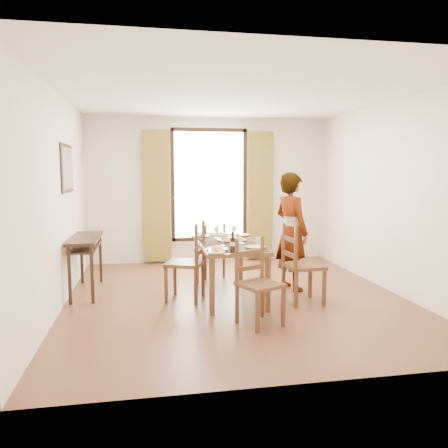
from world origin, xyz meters
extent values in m
plane|color=#532B1A|center=(0.00, 0.00, 0.00)|extent=(5.00, 5.00, 0.00)
cube|color=silver|center=(0.00, 2.50, 1.35)|extent=(4.50, 0.10, 2.70)
cube|color=silver|center=(0.00, -2.50, 1.35)|extent=(4.50, 0.10, 2.70)
cube|color=silver|center=(-2.25, 0.00, 1.35)|extent=(0.10, 5.00, 2.70)
cube|color=silver|center=(2.25, 0.00, 1.35)|extent=(0.10, 5.00, 2.70)
cube|color=white|center=(0.00, 0.00, 2.72)|extent=(4.50, 5.00, 0.04)
cube|color=white|center=(0.00, 2.47, 1.45)|extent=(1.30, 0.04, 2.00)
cube|color=olive|center=(-0.98, 2.41, 1.25)|extent=(0.48, 0.10, 2.40)
cube|color=olive|center=(0.98, 2.41, 1.25)|extent=(0.48, 0.10, 2.40)
cube|color=black|center=(-2.24, 0.60, 1.75)|extent=(0.02, 0.86, 0.66)
cube|color=orange|center=(-2.23, 0.60, 1.75)|extent=(0.01, 0.76, 0.56)
cube|color=black|center=(-2.03, 0.60, 0.78)|extent=(0.38, 1.20, 0.04)
cube|color=black|center=(-2.03, 0.60, 0.66)|extent=(0.34, 1.10, 0.03)
cube|color=black|center=(-2.17, 0.05, 0.38)|extent=(0.04, 0.04, 0.76)
cube|color=black|center=(-2.17, 1.15, 0.38)|extent=(0.04, 0.04, 0.76)
cube|color=black|center=(-1.89, 0.05, 0.38)|extent=(0.04, 0.04, 0.76)
cube|color=black|center=(-1.89, 1.15, 0.38)|extent=(0.04, 0.04, 0.76)
cube|color=brown|center=(-0.09, 0.06, 0.72)|extent=(0.81, 1.65, 0.05)
cube|color=black|center=(-0.09, 0.06, 0.75)|extent=(0.74, 1.52, 0.01)
cube|color=brown|center=(-0.44, -0.70, 0.35)|extent=(0.06, 0.06, 0.70)
cube|color=brown|center=(-0.44, 0.82, 0.35)|extent=(0.06, 0.06, 0.70)
cube|color=brown|center=(0.25, -0.70, 0.35)|extent=(0.06, 0.06, 0.70)
cube|color=brown|center=(0.25, 0.82, 0.35)|extent=(0.06, 0.06, 0.70)
cube|color=#503A1A|center=(-0.69, 0.00, 0.50)|extent=(0.60, 0.60, 0.04)
cube|color=#503A1A|center=(-0.81, 0.26, 0.25)|extent=(0.04, 0.04, 0.50)
cube|color=#503A1A|center=(-0.44, 0.12, 0.25)|extent=(0.04, 0.04, 0.50)
cube|color=#503A1A|center=(-0.95, -0.12, 0.25)|extent=(0.04, 0.04, 0.50)
cube|color=#503A1A|center=(-0.58, -0.26, 0.25)|extent=(0.04, 0.04, 0.50)
cube|color=#503A1A|center=(-0.43, 0.11, 0.77)|extent=(0.04, 0.04, 0.55)
cube|color=#503A1A|center=(-0.57, -0.26, 0.77)|extent=(0.04, 0.04, 0.55)
cube|color=#503A1A|center=(-0.50, -0.07, 0.66)|extent=(0.17, 0.38, 0.06)
cube|color=#503A1A|center=(-0.50, -0.07, 0.86)|extent=(0.17, 0.38, 0.06)
cube|color=#503A1A|center=(-0.18, 1.21, 0.42)|extent=(0.50, 0.50, 0.04)
cube|color=#503A1A|center=(-0.08, 1.42, 0.21)|extent=(0.04, 0.04, 0.42)
cube|color=#503A1A|center=(0.04, 1.11, 0.21)|extent=(0.04, 0.04, 0.42)
cube|color=#503A1A|center=(-0.39, 1.31, 0.21)|extent=(0.04, 0.04, 0.42)
cube|color=#503A1A|center=(-0.28, 0.99, 0.21)|extent=(0.04, 0.04, 0.42)
cube|color=#503A1A|center=(0.04, 1.10, 0.65)|extent=(0.03, 0.03, 0.46)
cube|color=#503A1A|center=(-0.28, 0.99, 0.65)|extent=(0.03, 0.03, 0.46)
cube|color=#503A1A|center=(-0.12, 1.04, 0.56)|extent=(0.32, 0.14, 0.05)
cube|color=#503A1A|center=(-0.12, 1.04, 0.72)|extent=(0.32, 0.14, 0.05)
cube|color=#503A1A|center=(0.05, -1.11, 0.46)|extent=(0.57, 0.57, 0.04)
cube|color=#503A1A|center=(-0.05, -1.35, 0.23)|extent=(0.04, 0.04, 0.46)
cube|color=#503A1A|center=(-0.20, -1.01, 0.23)|extent=(0.04, 0.04, 0.46)
cube|color=#503A1A|center=(0.29, -1.20, 0.23)|extent=(0.04, 0.04, 0.46)
cube|color=#503A1A|center=(0.14, -0.86, 0.23)|extent=(0.04, 0.04, 0.46)
cube|color=#503A1A|center=(-0.20, -1.00, 0.71)|extent=(0.04, 0.04, 0.51)
cube|color=#503A1A|center=(0.14, -0.85, 0.71)|extent=(0.04, 0.04, 0.51)
cube|color=#503A1A|center=(-0.03, -0.93, 0.61)|extent=(0.35, 0.17, 0.05)
cube|color=#503A1A|center=(-0.03, -0.93, 0.80)|extent=(0.35, 0.17, 0.05)
cube|color=#503A1A|center=(0.82, -0.41, 0.49)|extent=(0.50, 0.50, 0.04)
cube|color=#503A1A|center=(1.03, -0.59, 0.24)|extent=(0.04, 0.04, 0.49)
cube|color=#503A1A|center=(0.64, -0.62, 0.24)|extent=(0.04, 0.04, 0.49)
cube|color=#503A1A|center=(0.99, -0.20, 0.24)|extent=(0.04, 0.04, 0.49)
cube|color=#503A1A|center=(0.61, -0.23, 0.24)|extent=(0.04, 0.04, 0.49)
cube|color=#503A1A|center=(0.63, -0.62, 0.76)|extent=(0.04, 0.04, 0.54)
cube|color=#503A1A|center=(0.59, -0.23, 0.76)|extent=(0.04, 0.04, 0.54)
cube|color=#503A1A|center=(0.61, -0.43, 0.65)|extent=(0.06, 0.39, 0.05)
cube|color=#503A1A|center=(0.61, -0.43, 0.85)|extent=(0.06, 0.39, 0.05)
imported|color=gray|center=(0.87, 0.25, 0.85)|extent=(0.88, 0.81, 1.70)
cylinder|color=silver|center=(0.25, -0.25, 0.81)|extent=(0.07, 0.07, 0.10)
cylinder|color=silver|center=(-0.43, 0.38, 0.81)|extent=(0.07, 0.07, 0.10)
cylinder|color=silver|center=(-0.05, -0.62, 0.81)|extent=(0.07, 0.07, 0.10)
camera|label=1|loc=(-1.19, -5.69, 1.72)|focal=35.00mm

